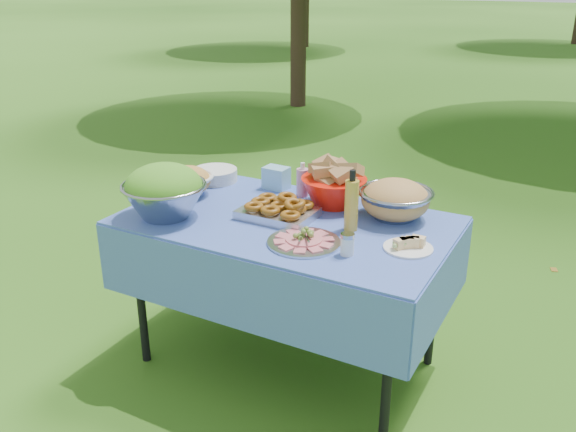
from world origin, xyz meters
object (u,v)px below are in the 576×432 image
at_px(picnic_table, 287,294).
at_px(oil_bottle, 352,200).
at_px(pasta_bowl_steel, 395,199).
at_px(plate_stack, 215,175).
at_px(salad_bowl, 164,191).
at_px(charcuterie_platter, 304,236).
at_px(bread_bowl, 334,184).

height_order(picnic_table, oil_bottle, oil_bottle).
bearing_deg(pasta_bowl_steel, plate_stack, 177.65).
relative_size(plate_stack, oil_bottle, 0.87).
distance_m(picnic_table, salad_bowl, 0.75).
bearing_deg(pasta_bowl_steel, picnic_table, -148.94).
bearing_deg(picnic_table, charcuterie_platter, -46.15).
relative_size(pasta_bowl_steel, charcuterie_platter, 1.10).
bearing_deg(pasta_bowl_steel, salad_bowl, -152.19).
bearing_deg(salad_bowl, charcuterie_platter, 3.04).
bearing_deg(plate_stack, oil_bottle, -16.60).
distance_m(picnic_table, bread_bowl, 0.56).
bearing_deg(pasta_bowl_steel, charcuterie_platter, -117.35).
xyz_separation_m(bread_bowl, charcuterie_platter, (0.08, -0.46, -0.07)).
height_order(salad_bowl, bread_bowl, salad_bowl).
relative_size(salad_bowl, plate_stack, 1.61).
bearing_deg(picnic_table, salad_bowl, -155.09).
height_order(bread_bowl, pasta_bowl_steel, bread_bowl).
distance_m(plate_stack, charcuterie_platter, 0.92).
bearing_deg(plate_stack, bread_bowl, -2.38).
bearing_deg(plate_stack, pasta_bowl_steel, -2.35).
distance_m(salad_bowl, oil_bottle, 0.84).
relative_size(picnic_table, bread_bowl, 4.70).
relative_size(bread_bowl, pasta_bowl_steel, 0.93).
height_order(pasta_bowl_steel, oil_bottle, oil_bottle).
height_order(picnic_table, plate_stack, plate_stack).
distance_m(bread_bowl, charcuterie_platter, 0.47).
height_order(plate_stack, charcuterie_platter, charcuterie_platter).
bearing_deg(bread_bowl, salad_bowl, -140.85).
xyz_separation_m(picnic_table, plate_stack, (-0.59, 0.29, 0.41)).
height_order(bread_bowl, charcuterie_platter, bread_bowl).
height_order(charcuterie_platter, oil_bottle, oil_bottle).
bearing_deg(oil_bottle, bread_bowl, 128.55).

